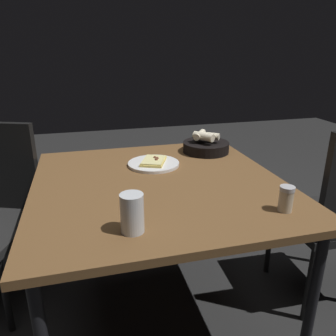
% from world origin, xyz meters
% --- Properties ---
extents(ground, '(8.00, 8.00, 0.00)m').
position_xyz_m(ground, '(0.00, 0.00, 0.00)').
color(ground, black).
extents(dining_table, '(1.08, 1.06, 0.72)m').
position_xyz_m(dining_table, '(0.00, 0.00, 0.67)').
color(dining_table, brown).
rests_on(dining_table, ground).
extents(pizza_plate, '(0.25, 0.25, 0.04)m').
position_xyz_m(pizza_plate, '(-0.21, 0.02, 0.73)').
color(pizza_plate, white).
rests_on(pizza_plate, dining_table).
extents(bread_basket, '(0.25, 0.25, 0.12)m').
position_xyz_m(bread_basket, '(-0.34, 0.35, 0.76)').
color(bread_basket, black).
rests_on(bread_basket, dining_table).
extents(beer_glass, '(0.07, 0.07, 0.13)m').
position_xyz_m(beer_glass, '(0.38, -0.17, 0.78)').
color(beer_glass, silver).
rests_on(beer_glass, dining_table).
extents(pepper_shaker, '(0.05, 0.05, 0.09)m').
position_xyz_m(pepper_shaker, '(0.38, 0.37, 0.76)').
color(pepper_shaker, '#BFB299').
rests_on(pepper_shaker, dining_table).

